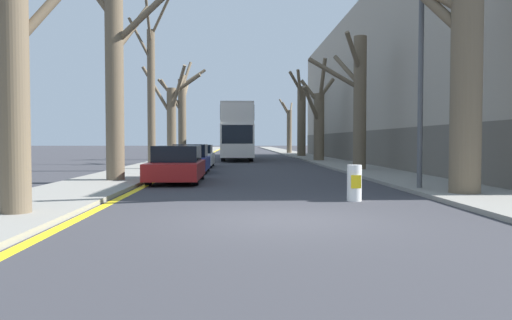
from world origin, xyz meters
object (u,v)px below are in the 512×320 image
Objects in this scene: street_tree_right_3 at (301,118)px; parked_car_0 at (177,165)px; street_tree_left_2 at (151,91)px; street_tree_right_1 at (358,99)px; parked_car_1 at (190,159)px; street_tree_left_4 at (182,113)px; street_tree_right_0 at (463,45)px; double_decker_bus at (237,130)px; street_tree_right_4 at (289,128)px; parked_car_2 at (199,156)px; street_tree_left_1 at (114,71)px; street_tree_left_0 at (13,70)px; street_tree_left_3 at (172,118)px; traffic_bollard at (354,183)px; street_tree_right_2 at (319,120)px; lamp_post at (417,61)px.

parked_car_0 is (-8.45, -28.80, -3.12)m from street_tree_right_3.
street_tree_right_1 is at bearing -3.81° from street_tree_left_2.
street_tree_right_1 is at bearing 36.89° from parked_car_0.
street_tree_left_2 is at bearing 144.24° from parked_car_1.
street_tree_right_1 is at bearing -56.49° from street_tree_left_4.
double_decker_bus is at bearing 102.65° from street_tree_right_0.
street_tree_right_1 reaches higher than street_tree_right_4.
parked_car_2 is (-8.52, -29.93, -2.41)m from street_tree_right_4.
street_tree_right_0 is (10.74, -5.09, 0.05)m from street_tree_left_1.
street_tree_left_0 is at bearing -105.80° from street_tree_right_3.
street_tree_left_2 is at bearing -107.56° from street_tree_right_4.
street_tree_left_3 is (0.10, 23.52, 0.13)m from street_tree_left_0.
traffic_bollard is (7.62, -28.80, -3.40)m from street_tree_left_4.
street_tree_left_2 reaches higher than street_tree_right_2.
lamp_post is at bearing -90.93° from street_tree_right_4.
street_tree_left_4 reaches higher than parked_car_0.
traffic_bollard is (-3.06, -24.35, -2.63)m from street_tree_right_2.
double_decker_bus is at bearing 78.62° from parked_car_2.
street_tree_left_4 is 2.07× the size of parked_car_1.
lamp_post reaches higher than parked_car_0.
street_tree_right_2 reaches higher than parked_car_0.
street_tree_right_0 reaches higher than street_tree_left_3.
street_tree_left_4 is 12.43m from parked_car_2.
street_tree_right_2 is 1.78× the size of parked_car_2.
parked_car_1 is (-8.47, -0.83, -3.02)m from street_tree_right_1.
traffic_bollard is at bearing -83.92° from double_decker_bus.
street_tree_right_1 is 0.84× the size of street_tree_right_3.
street_tree_right_1 is (10.55, -8.36, 0.56)m from street_tree_left_3.
parked_car_2 is (-8.45, -18.00, -3.13)m from street_tree_right_3.
street_tree_left_0 is at bearing -102.20° from street_tree_right_4.
double_decker_bus is 1.65× the size of lamp_post.
parked_car_0 is (2.24, 0.32, -3.50)m from street_tree_left_1.
lamp_post is (9.88, -18.60, 0.89)m from street_tree_left_3.
street_tree_left_4 reaches higher than street_tree_right_3.
street_tree_right_3 is at bearing 46.87° from double_decker_bus.
parked_car_0 is at bearing -106.36° from street_tree_right_3.
street_tree_left_3 is 0.79× the size of street_tree_left_4.
double_decker_bus is 11.80m from parked_car_2.
parked_car_1 is (2.09, -9.19, -2.47)m from street_tree_left_3.
street_tree_left_1 is 15.07m from street_tree_left_3.
parked_car_0 reaches higher than parked_car_2.
street_tree_left_4 is 1.16× the size of lamp_post.
parked_car_1 is (-8.45, -23.28, -3.11)m from street_tree_right_3.
parked_car_2 reaches higher than traffic_bollard.
street_tree_right_1 reaches higher than double_decker_bus.
parked_car_2 is (2.29, -11.79, -3.23)m from street_tree_left_4.
street_tree_left_0 is at bearing -125.10° from street_tree_right_1.
parked_car_1 is at bearing 90.00° from parked_car_0.
street_tree_left_2 is 1.53× the size of street_tree_left_3.
street_tree_left_3 is 1.42× the size of parked_car_0.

